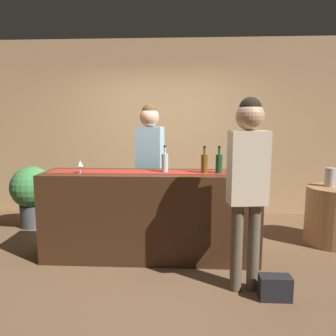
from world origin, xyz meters
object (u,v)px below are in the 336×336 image
object	(u,v)px
wine_bottle_amber	(204,163)
bartender	(150,156)
wine_glass_near_customer	(80,164)
round_side_table	(333,215)
potted_plant_tall	(32,192)
wine_bottle_clear	(165,162)
customer_sipping	(248,173)
wine_glass_mid_counter	(233,164)
wine_bottle_green	(219,163)
vase_on_side_table	(330,177)
handbag	(275,288)

from	to	relation	value
wine_bottle_amber	bartender	size ratio (longest dim) A/B	0.17
wine_glass_near_customer	round_side_table	size ratio (longest dim) A/B	0.19
round_side_table	potted_plant_tall	xyz separation A→B (m)	(-4.18, 0.46, 0.15)
wine_bottle_clear	round_side_table	xyz separation A→B (m)	(2.14, 0.54, -0.75)
bartender	customer_sipping	distance (m)	1.63
wine_bottle_amber	wine_glass_mid_counter	distance (m)	0.32
wine_glass_near_customer	bartender	world-z (taller)	bartender
wine_bottle_green	vase_on_side_table	distance (m)	1.64
wine_bottle_amber	wine_glass_mid_counter	xyz separation A→B (m)	(0.32, -0.01, -0.01)
customer_sipping	handbag	distance (m)	1.05
wine_bottle_green	handbag	bearing A→B (deg)	-61.75
customer_sipping	handbag	size ratio (longest dim) A/B	6.37
wine_glass_mid_counter	bartender	size ratio (longest dim) A/B	0.08
wine_glass_near_customer	customer_sipping	world-z (taller)	customer_sipping
wine_bottle_amber	bartender	distance (m)	0.92
bartender	vase_on_side_table	bearing A→B (deg)	-167.50
customer_sipping	round_side_table	bearing A→B (deg)	35.45
wine_bottle_clear	wine_glass_near_customer	size ratio (longest dim) A/B	2.10
wine_bottle_green	round_side_table	xyz separation A→B (m)	(1.54, 0.58, -0.75)
vase_on_side_table	wine_bottle_clear	bearing A→B (deg)	-164.11
wine_bottle_amber	wine_glass_mid_counter	size ratio (longest dim) A/B	2.10
wine_glass_mid_counter	round_side_table	distance (m)	1.67
wine_glass_mid_counter	customer_sipping	xyz separation A→B (m)	(0.03, -0.64, 0.01)
round_side_table	vase_on_side_table	world-z (taller)	vase_on_side_table
wine_glass_near_customer	wine_glass_mid_counter	size ratio (longest dim) A/B	1.00
wine_bottle_clear	wine_glass_near_customer	world-z (taller)	wine_bottle_clear
bartender	vase_on_side_table	xyz separation A→B (m)	(2.32, 0.01, -0.26)
customer_sipping	round_side_table	world-z (taller)	customer_sipping
wine_bottle_amber	round_side_table	xyz separation A→B (m)	(1.70, 0.58, -0.75)
wine_bottle_green	bartender	xyz separation A→B (m)	(-0.83, 0.62, 0.01)
vase_on_side_table	potted_plant_tall	world-z (taller)	vase_on_side_table
bartender	wine_glass_mid_counter	bearing A→B (deg)	159.73
bartender	round_side_table	size ratio (longest dim) A/B	2.42
wine_bottle_amber	round_side_table	bearing A→B (deg)	18.78
vase_on_side_table	potted_plant_tall	distance (m)	4.17
handbag	round_side_table	bearing A→B (deg)	51.43
round_side_table	wine_bottle_green	bearing A→B (deg)	-159.38
customer_sipping	handbag	world-z (taller)	customer_sipping
wine_glass_mid_counter	customer_sipping	size ratio (longest dim) A/B	0.08
customer_sipping	wine_bottle_clear	bearing A→B (deg)	131.91
wine_glass_mid_counter	round_side_table	world-z (taller)	wine_glass_mid_counter
wine_bottle_clear	customer_sipping	distance (m)	1.05
wine_glass_mid_counter	potted_plant_tall	size ratio (longest dim) A/B	0.16
wine_bottle_amber	handbag	size ratio (longest dim) A/B	1.08
wine_glass_mid_counter	handbag	xyz separation A→B (m)	(0.28, -0.80, -1.00)
wine_bottle_green	bartender	world-z (taller)	bartender
bartender	handbag	bearing A→B (deg)	143.68
potted_plant_tall	vase_on_side_table	bearing A→B (deg)	-5.58
vase_on_side_table	handbag	size ratio (longest dim) A/B	0.86
round_side_table	wine_bottle_clear	bearing A→B (deg)	-165.87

